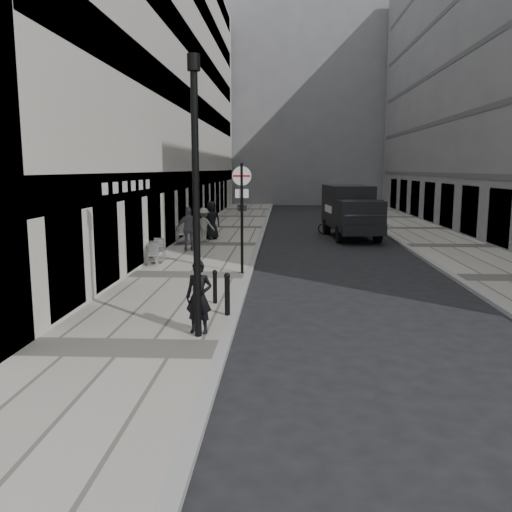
{
  "coord_description": "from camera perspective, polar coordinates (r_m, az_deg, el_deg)",
  "views": [
    {
      "loc": [
        1.21,
        -7.62,
        3.67
      ],
      "look_at": [
        0.49,
        6.47,
        1.4
      ],
      "focal_mm": 38.0,
      "sensor_mm": 36.0,
      "label": 1
    }
  ],
  "objects": [
    {
      "name": "bollard_near",
      "position": [
        13.29,
        -3.05,
        -4.18
      ],
      "size": [
        0.13,
        0.13,
        0.98
      ],
      "primitive_type": "cylinder",
      "color": "black",
      "rests_on": "sidewalk"
    },
    {
      "name": "bollard_far",
      "position": [
        14.49,
        -4.34,
        -3.36
      ],
      "size": [
        0.11,
        0.11,
        0.84
      ],
      "primitive_type": "cylinder",
      "color": "black",
      "rests_on": "sidewalk"
    },
    {
      "name": "panel_van",
      "position": [
        29.49,
        9.9,
        4.93
      ],
      "size": [
        2.75,
        6.1,
        2.79
      ],
      "rotation": [
        0.0,
        0.0,
        0.1
      ],
      "color": "black",
      "rests_on": "ground"
    },
    {
      "name": "cyclist",
      "position": [
        30.89,
        8.33,
        3.73
      ],
      "size": [
        1.95,
        0.81,
        2.06
      ],
      "rotation": [
        0.0,
        0.0,
        -0.07
      ],
      "color": "black",
      "rests_on": "ground"
    },
    {
      "name": "far_sidewalk",
      "position": [
        27.02,
        19.65,
        0.93
      ],
      "size": [
        4.0,
        60.0,
        0.12
      ],
      "primitive_type": "cube",
      "color": "#A6A196",
      "rests_on": "ground"
    },
    {
      "name": "pedestrian_c",
      "position": [
        27.74,
        -4.72,
        3.78
      ],
      "size": [
        1.12,
        0.97,
        1.94
      ],
      "primitive_type": "imported",
      "rotation": [
        0.0,
        0.0,
        3.59
      ],
      "color": "black",
      "rests_on": "sidewalk"
    },
    {
      "name": "sign_post",
      "position": [
        18.38,
        -1.5,
        5.56
      ],
      "size": [
        0.64,
        0.12,
        3.75
      ],
      "rotation": [
        0.0,
        0.0,
        -0.09
      ],
      "color": "black",
      "rests_on": "sidewalk"
    },
    {
      "name": "cafe_table_far",
      "position": [
        26.64,
        -7.51,
        2.45
      ],
      "size": [
        0.73,
        1.66,
        0.94
      ],
      "color": "silver",
      "rests_on": "sidewalk"
    },
    {
      "name": "ground",
      "position": [
        8.54,
        -5.76,
        -16.36
      ],
      "size": [
        120.0,
        120.0,
        0.0
      ],
      "primitive_type": "plane",
      "color": "black",
      "rests_on": "ground"
    },
    {
      "name": "cafe_table_mid",
      "position": [
        20.94,
        -10.4,
        0.5
      ],
      "size": [
        0.7,
        1.59,
        0.9
      ],
      "color": "#A5A5A7",
      "rests_on": "sidewalk"
    },
    {
      "name": "pedestrian_b",
      "position": [
        26.75,
        -5.51,
        3.28
      ],
      "size": [
        1.18,
        0.83,
        1.67
      ],
      "primitive_type": "imported",
      "rotation": [
        0.0,
        0.0,
        2.94
      ],
      "color": "#9A968E",
      "rests_on": "sidewalk"
    },
    {
      "name": "walking_man",
      "position": [
        11.86,
        -6.03,
        -4.32
      ],
      "size": [
        0.63,
        0.46,
        1.6
      ],
      "primitive_type": "imported",
      "rotation": [
        0.0,
        0.0,
        -0.13
      ],
      "color": "black",
      "rests_on": "sidewalk"
    },
    {
      "name": "sidewalk",
      "position": [
        26.07,
        -4.18,
        1.16
      ],
      "size": [
        4.0,
        60.0,
        0.12
      ],
      "primitive_type": "cube",
      "color": "#A6A196",
      "rests_on": "ground"
    },
    {
      "name": "cafe_table_near",
      "position": [
        20.73,
        -10.45,
        0.33
      ],
      "size": [
        0.66,
        1.48,
        0.85
      ],
      "color": "silver",
      "rests_on": "sidewalk"
    },
    {
      "name": "building_far",
      "position": [
        64.04,
        3.28,
        15.71
      ],
      "size": [
        24.0,
        16.0,
        22.0
      ],
      "primitive_type": "cube",
      "color": "gray",
      "rests_on": "ground"
    },
    {
      "name": "lamppost",
      "position": [
        11.3,
        -6.36,
        7.47
      ],
      "size": [
        0.26,
        0.26,
        5.81
      ],
      "color": "black",
      "rests_on": "sidewalk"
    },
    {
      "name": "building_left",
      "position": [
        33.35,
        -10.12,
        18.21
      ],
      "size": [
        4.0,
        45.0,
        18.0
      ],
      "primitive_type": "cube",
      "color": "beige",
      "rests_on": "ground"
    },
    {
      "name": "pedestrian_a",
      "position": [
        23.9,
        -7.05,
        2.85
      ],
      "size": [
        1.2,
        0.69,
        1.92
      ],
      "primitive_type": "imported",
      "rotation": [
        0.0,
        0.0,
        3.35
      ],
      "color": "#5D5C62",
      "rests_on": "sidewalk"
    }
  ]
}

